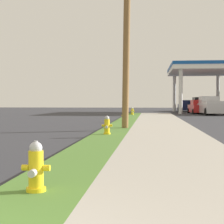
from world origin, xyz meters
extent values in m
cylinder|color=yellow|center=(0.66, 3.17, 0.15)|extent=(0.29, 0.29, 0.06)
cylinder|color=yellow|center=(0.66, 3.17, 0.42)|extent=(0.22, 0.22, 0.60)
sphere|color=#B2B2B7|center=(0.66, 3.17, 0.76)|extent=(0.19, 0.19, 0.19)
cylinder|color=#B2B2B7|center=(0.66, 3.17, 0.84)|extent=(0.06, 0.06, 0.05)
cylinder|color=yellow|center=(0.50, 3.17, 0.47)|extent=(0.10, 0.09, 0.09)
cylinder|color=yellow|center=(0.82, 3.17, 0.47)|extent=(0.10, 0.09, 0.09)
cylinder|color=#B2B2B7|center=(0.66, 3.00, 0.42)|extent=(0.11, 0.12, 0.11)
cylinder|color=yellow|center=(0.62, 12.74, 0.15)|extent=(0.29, 0.29, 0.06)
cylinder|color=yellow|center=(0.62, 12.74, 0.42)|extent=(0.22, 0.22, 0.60)
sphere|color=#B2B2B7|center=(0.62, 12.74, 0.76)|extent=(0.19, 0.19, 0.19)
cylinder|color=#B2B2B7|center=(0.62, 12.74, 0.84)|extent=(0.06, 0.06, 0.05)
cylinder|color=yellow|center=(0.46, 12.74, 0.47)|extent=(0.10, 0.09, 0.09)
cylinder|color=yellow|center=(0.78, 12.74, 0.47)|extent=(0.10, 0.09, 0.09)
cylinder|color=#B2B2B7|center=(0.62, 12.57, 0.42)|extent=(0.11, 0.12, 0.11)
cylinder|color=yellow|center=(0.65, 23.04, 0.15)|extent=(0.29, 0.29, 0.06)
cylinder|color=yellow|center=(0.65, 23.04, 0.42)|extent=(0.22, 0.22, 0.60)
sphere|color=#B2B2B7|center=(0.65, 23.04, 0.76)|extent=(0.19, 0.19, 0.19)
cylinder|color=#B2B2B7|center=(0.65, 23.04, 0.84)|extent=(0.06, 0.06, 0.05)
cylinder|color=yellow|center=(0.49, 23.04, 0.47)|extent=(0.10, 0.09, 0.09)
cylinder|color=yellow|center=(0.81, 23.04, 0.47)|extent=(0.10, 0.09, 0.09)
cylinder|color=#B2B2B7|center=(0.65, 22.87, 0.42)|extent=(0.11, 0.12, 0.11)
cylinder|color=yellow|center=(0.63, 34.46, 0.15)|extent=(0.29, 0.29, 0.06)
cylinder|color=yellow|center=(0.63, 34.46, 0.42)|extent=(0.22, 0.22, 0.60)
sphere|color=#B2B2B7|center=(0.63, 34.46, 0.76)|extent=(0.19, 0.19, 0.19)
cylinder|color=#B2B2B7|center=(0.63, 34.46, 0.84)|extent=(0.06, 0.06, 0.05)
cylinder|color=yellow|center=(0.47, 34.46, 0.47)|extent=(0.10, 0.09, 0.09)
cylinder|color=yellow|center=(0.79, 34.46, 0.47)|extent=(0.10, 0.09, 0.09)
cylinder|color=#B2B2B7|center=(0.63, 34.29, 0.42)|extent=(0.11, 0.12, 0.11)
cylinder|color=olive|center=(1.19, 16.07, 4.31)|extent=(0.56, 1.01, 8.38)
cylinder|color=silver|center=(5.72, 39.92, 2.48)|extent=(0.44, 0.44, 4.95)
cylinder|color=silver|center=(5.72, 50.63, 2.48)|extent=(0.44, 0.44, 4.95)
cylinder|color=silver|center=(11.63, 50.63, 2.48)|extent=(0.44, 0.44, 4.95)
cube|color=white|center=(8.67, 45.27, 5.20)|extent=(7.71, 12.51, 0.50)
cube|color=#144C9E|center=(8.67, 45.27, 5.63)|extent=(7.81, 12.61, 0.36)
cube|color=#47474C|center=(8.67, 39.92, 0.80)|extent=(0.70, 1.10, 1.60)
cube|color=#47474C|center=(8.67, 50.63, 0.80)|extent=(0.70, 1.10, 1.60)
cube|color=red|center=(7.91, 41.77, 0.59)|extent=(2.06, 4.59, 0.85)
cube|color=red|center=(7.92, 41.55, 1.29)|extent=(1.71, 2.11, 0.56)
cylinder|color=black|center=(6.96, 43.42, 0.30)|extent=(0.25, 0.61, 0.60)
cylinder|color=black|center=(8.67, 43.52, 0.30)|extent=(0.25, 0.61, 0.60)
cylinder|color=black|center=(7.14, 40.03, 0.30)|extent=(0.25, 0.61, 0.60)
cylinder|color=black|center=(8.86, 40.12, 0.30)|extent=(0.25, 0.61, 0.60)
cube|color=navy|center=(7.49, 52.27, 0.59)|extent=(2.05, 4.59, 0.85)
cube|color=navy|center=(7.50, 52.05, 1.29)|extent=(1.70, 2.10, 0.56)
cylinder|color=black|center=(6.54, 53.93, 0.30)|extent=(0.25, 0.61, 0.60)
cylinder|color=black|center=(8.26, 54.01, 0.30)|extent=(0.25, 0.61, 0.60)
cylinder|color=black|center=(6.72, 50.53, 0.30)|extent=(0.25, 0.61, 0.60)
cylinder|color=black|center=(8.43, 50.62, 0.30)|extent=(0.25, 0.61, 0.60)
cube|color=#BCBCC1|center=(8.74, 38.23, 0.71)|extent=(2.31, 5.51, 1.00)
cube|color=#BCBCC1|center=(8.69, 39.20, 1.59)|extent=(1.95, 2.15, 0.76)
cube|color=#BCBCC1|center=(8.81, 37.05, 1.33)|extent=(2.04, 3.02, 0.24)
cylinder|color=black|center=(7.67, 40.32, 0.38)|extent=(0.26, 0.77, 0.76)
cylinder|color=black|center=(9.57, 40.43, 0.38)|extent=(0.26, 0.77, 0.76)
cylinder|color=black|center=(7.92, 36.03, 0.38)|extent=(0.26, 0.77, 0.76)
cube|color=black|center=(9.27, 48.99, 0.71)|extent=(2.37, 5.53, 1.00)
cube|color=black|center=(9.20, 49.96, 1.59)|extent=(1.98, 2.18, 0.76)
cube|color=black|center=(9.35, 47.80, 1.33)|extent=(2.08, 3.04, 0.24)
cylinder|color=black|center=(8.17, 51.07, 0.38)|extent=(0.27, 0.77, 0.76)
cylinder|color=black|center=(10.06, 51.20, 0.38)|extent=(0.27, 0.77, 0.76)
cylinder|color=black|center=(8.47, 46.78, 0.38)|extent=(0.27, 0.77, 0.76)
cylinder|color=black|center=(10.36, 46.91, 0.38)|extent=(0.27, 0.77, 0.76)
camera|label=1|loc=(2.33, -2.19, 1.45)|focal=60.30mm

